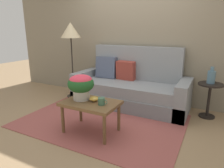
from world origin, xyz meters
TOP-DOWN VIEW (x-y plane):
  - ground_plane at (0.00, 0.00)m, footprint 14.00×14.00m
  - wall_back at (0.00, 1.34)m, footprint 6.40×0.12m
  - area_rug at (0.00, -0.06)m, footprint 2.62×1.82m
  - couch at (0.11, 0.88)m, footprint 2.26×0.87m
  - coffee_table at (0.04, -0.44)m, footprint 0.81×0.55m
  - side_table at (1.55, 0.95)m, footprint 0.41×0.41m
  - floor_lamp at (-1.22, 0.76)m, footprint 0.43×0.43m
  - potted_plant at (-0.14, -0.41)m, footprint 0.39×0.39m
  - coffee_mug at (0.25, -0.47)m, footprint 0.14×0.10m
  - snack_bowl at (0.07, -0.40)m, footprint 0.14×0.14m
  - table_vase at (1.55, 0.96)m, footprint 0.13×0.13m

SIDE VIEW (x-z plane):
  - ground_plane at x=0.00m, z-range 0.00..0.00m
  - area_rug at x=0.00m, z-range 0.00..0.01m
  - couch at x=0.11m, z-range -0.23..0.93m
  - coffee_table at x=0.04m, z-range 0.18..0.65m
  - side_table at x=1.55m, z-range 0.11..0.72m
  - snack_bowl at x=0.07m, z-range 0.48..0.55m
  - coffee_mug at x=0.25m, z-range 0.48..0.58m
  - potted_plant at x=-0.14m, z-range 0.52..0.90m
  - table_vase at x=1.55m, z-range 0.58..0.86m
  - floor_lamp at x=-1.22m, z-range 0.58..2.22m
  - wall_back at x=0.00m, z-range 0.00..2.92m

